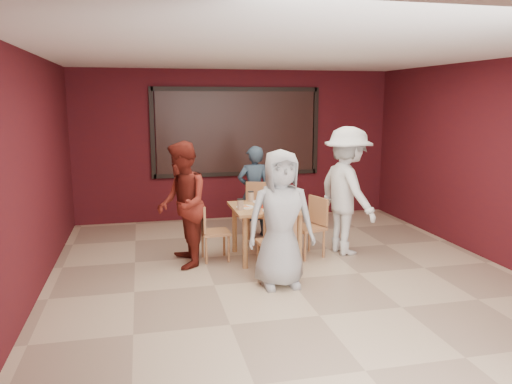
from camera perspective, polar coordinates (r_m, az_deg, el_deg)
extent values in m
plane|color=tan|center=(6.46, 3.79, -9.90)|extent=(7.00, 7.00, 0.00)
cube|color=black|center=(9.43, -2.19, 6.87)|extent=(3.00, 0.02, 1.50)
cube|color=tan|center=(7.09, 1.14, -1.81)|extent=(0.96, 0.96, 0.04)
cylinder|color=tan|center=(7.46, -2.47, -4.19)|extent=(0.07, 0.07, 0.72)
cylinder|color=tan|center=(7.63, 3.23, -3.85)|extent=(0.07, 0.07, 0.72)
cylinder|color=tan|center=(6.73, -1.25, -5.81)|extent=(0.07, 0.07, 0.72)
cylinder|color=tan|center=(6.93, 5.02, -5.39)|extent=(0.07, 0.07, 0.72)
cylinder|color=white|center=(6.79, 1.77, -2.13)|extent=(0.24, 0.24, 0.01)
cone|color=#E38C50|center=(6.79, 1.77, -2.01)|extent=(0.22, 0.22, 0.02)
cylinder|color=beige|center=(6.73, 3.07, -1.71)|extent=(0.09, 0.09, 0.14)
cylinder|color=black|center=(6.71, 3.07, -1.08)|extent=(0.09, 0.09, 0.01)
cylinder|color=white|center=(7.37, 0.57, -1.12)|extent=(0.24, 0.24, 0.01)
cone|color=#E38C50|center=(7.37, 0.57, -1.01)|extent=(0.22, 0.22, 0.02)
cylinder|color=beige|center=(7.42, -0.60, -0.54)|extent=(0.09, 0.09, 0.14)
cylinder|color=black|center=(7.40, -0.60, 0.03)|extent=(0.09, 0.09, 0.01)
cylinder|color=white|center=(7.01, -1.26, -1.72)|extent=(0.24, 0.24, 0.01)
cone|color=#E38C50|center=(7.01, -1.26, -1.61)|extent=(0.22, 0.22, 0.02)
cylinder|color=beige|center=(6.86, -1.80, -1.47)|extent=(0.09, 0.09, 0.14)
cylinder|color=black|center=(6.84, -1.80, -0.85)|extent=(0.09, 0.09, 0.01)
cylinder|color=white|center=(7.16, 3.50, -1.49)|extent=(0.24, 0.24, 0.01)
cone|color=#E38C50|center=(7.16, 3.50, -1.37)|extent=(0.22, 0.22, 0.02)
cylinder|color=beige|center=(7.30, 3.91, -0.75)|extent=(0.09, 0.09, 0.14)
cylinder|color=black|center=(7.28, 3.92, -0.16)|extent=(0.09, 0.09, 0.01)
cylinder|color=beige|center=(7.06, 1.84, -1.28)|extent=(0.06, 0.06, 0.10)
cylinder|color=beige|center=(7.00, 1.47, -1.44)|extent=(0.05, 0.05, 0.08)
cylinder|color=red|center=(7.00, 0.61, -1.19)|extent=(0.07, 0.07, 0.15)
cube|color=black|center=(7.05, 0.56, -1.26)|extent=(0.13, 0.09, 0.11)
cube|color=#AF6B44|center=(6.43, 2.21, -5.86)|extent=(0.45, 0.45, 0.04)
cylinder|color=#AF6B44|center=(6.71, 3.16, -7.22)|extent=(0.04, 0.04, 0.42)
cylinder|color=#AF6B44|center=(6.61, 0.27, -7.49)|extent=(0.04, 0.04, 0.42)
cylinder|color=#AF6B44|center=(6.40, 4.18, -8.13)|extent=(0.04, 0.04, 0.42)
cylinder|color=#AF6B44|center=(6.29, 1.16, -8.43)|extent=(0.04, 0.04, 0.42)
cube|color=#AF6B44|center=(6.18, 2.79, -4.16)|extent=(0.43, 0.06, 0.41)
cube|color=#AF6B44|center=(7.86, 0.29, -2.56)|extent=(0.59, 0.59, 0.04)
cylinder|color=#AF6B44|center=(7.77, -1.24, -4.60)|extent=(0.04, 0.04, 0.45)
cylinder|color=#AF6B44|center=(7.73, 1.50, -4.70)|extent=(0.04, 0.04, 0.45)
cylinder|color=#AF6B44|center=(8.13, -0.86, -3.92)|extent=(0.04, 0.04, 0.45)
cylinder|color=#AF6B44|center=(8.08, 1.76, -4.00)|extent=(0.04, 0.04, 0.45)
cube|color=#AF6B44|center=(8.01, 0.47, -0.40)|extent=(0.44, 0.20, 0.44)
cube|color=#AF6B44|center=(7.10, -4.68, -4.62)|extent=(0.41, 0.41, 0.04)
cylinder|color=#AF6B44|center=(7.04, -3.14, -6.52)|extent=(0.03, 0.03, 0.38)
cylinder|color=#AF6B44|center=(7.34, -3.66, -5.81)|extent=(0.03, 0.03, 0.38)
cylinder|color=#AF6B44|center=(6.98, -5.71, -6.70)|extent=(0.03, 0.03, 0.38)
cylinder|color=#AF6B44|center=(7.28, -6.12, -5.97)|extent=(0.03, 0.03, 0.38)
cube|color=#AF6B44|center=(7.02, -6.14, -2.94)|extent=(0.05, 0.39, 0.37)
cube|color=#AF6B44|center=(7.26, 5.91, -4.10)|extent=(0.53, 0.53, 0.04)
cylinder|color=#AF6B44|center=(7.35, 4.02, -5.69)|extent=(0.04, 0.04, 0.41)
cylinder|color=#AF6B44|center=(7.09, 5.63, -6.33)|extent=(0.04, 0.04, 0.41)
cylinder|color=#AF6B44|center=(7.54, 6.11, -5.30)|extent=(0.04, 0.04, 0.41)
cylinder|color=#AF6B44|center=(7.29, 7.75, -5.89)|extent=(0.04, 0.04, 0.41)
cube|color=#AF6B44|center=(7.32, 7.12, -2.09)|extent=(0.17, 0.41, 0.40)
imported|color=#AAAAAA|center=(6.01, 2.83, -3.10)|extent=(0.82, 0.54, 1.68)
imported|color=#2C3D4F|center=(8.23, -0.23, 0.06)|extent=(0.56, 0.37, 1.51)
imported|color=maroon|center=(6.80, -8.45, -1.44)|extent=(0.67, 0.85, 1.71)
imported|color=silver|center=(7.41, 10.36, 0.12)|extent=(0.91, 1.32, 1.87)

